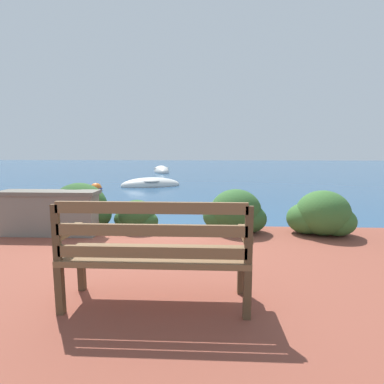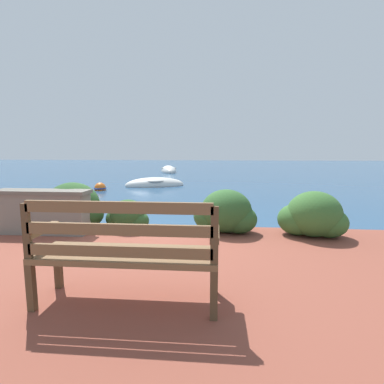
{
  "view_description": "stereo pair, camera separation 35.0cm",
  "coord_description": "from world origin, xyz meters",
  "px_view_note": "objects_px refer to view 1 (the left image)",
  "views": [
    {
      "loc": [
        0.9,
        -5.1,
        1.54
      ],
      "look_at": [
        0.51,
        3.47,
        0.33
      ],
      "focal_mm": 28.0,
      "sensor_mm": 36.0,
      "label": 1
    },
    {
      "loc": [
        1.25,
        -5.08,
        1.54
      ],
      "look_at": [
        0.51,
        3.47,
        0.33
      ],
      "focal_mm": 28.0,
      "sensor_mm": 36.0,
      "label": 2
    }
  ],
  "objects_px": {
    "park_bench": "(155,251)",
    "rowboat_nearest": "(151,185)",
    "rowboat_mid": "(161,171)",
    "mooring_buoy": "(96,189)"
  },
  "relations": [
    {
      "from": "rowboat_nearest",
      "to": "park_bench",
      "type": "bearing_deg",
      "value": -97.76
    },
    {
      "from": "park_bench",
      "to": "rowboat_mid",
      "type": "xyz_separation_m",
      "value": [
        -2.66,
        18.23,
        -0.64
      ]
    },
    {
      "from": "park_bench",
      "to": "mooring_buoy",
      "type": "height_order",
      "value": "park_bench"
    },
    {
      "from": "rowboat_nearest",
      "to": "mooring_buoy",
      "type": "distance_m",
      "value": 2.34
    },
    {
      "from": "rowboat_nearest",
      "to": "rowboat_mid",
      "type": "distance_m",
      "value": 8.07
    },
    {
      "from": "rowboat_mid",
      "to": "mooring_buoy",
      "type": "bearing_deg",
      "value": -21.91
    },
    {
      "from": "park_bench",
      "to": "rowboat_nearest",
      "type": "xyz_separation_m",
      "value": [
        -1.92,
        10.19,
        -0.65
      ]
    },
    {
      "from": "park_bench",
      "to": "rowboat_mid",
      "type": "relative_size",
      "value": 0.54
    },
    {
      "from": "mooring_buoy",
      "to": "rowboat_mid",
      "type": "bearing_deg",
      "value": 83.47
    },
    {
      "from": "park_bench",
      "to": "rowboat_nearest",
      "type": "relative_size",
      "value": 0.58
    }
  ]
}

